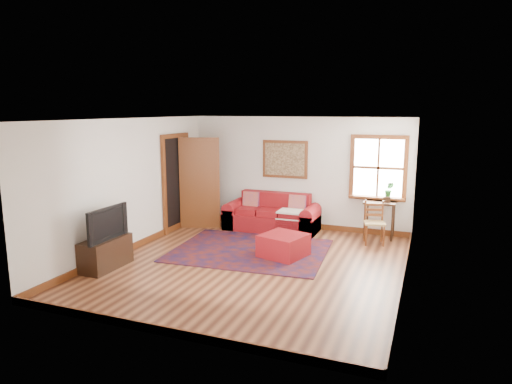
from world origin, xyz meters
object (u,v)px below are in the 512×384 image
at_px(red_leather_sofa, 272,218).
at_px(red_ottoman, 284,246).
at_px(ladder_back_chair, 374,221).
at_px(side_table, 380,207).
at_px(media_cabinet, 106,253).

xyz_separation_m(red_leather_sofa, red_ottoman, (0.82, -1.75, -0.06)).
xyz_separation_m(red_ottoman, ladder_back_chair, (1.43, 1.48, 0.25)).
distance_m(red_leather_sofa, red_ottoman, 1.94).
bearing_deg(red_ottoman, side_table, 68.92).
bearing_deg(red_leather_sofa, side_table, 4.59).
distance_m(side_table, media_cabinet, 5.48).
bearing_deg(ladder_back_chair, media_cabinet, -142.41).
height_order(side_table, ladder_back_chair, ladder_back_chair).
bearing_deg(ladder_back_chair, side_table, 83.35).
relative_size(red_leather_sofa, side_table, 2.66).
bearing_deg(side_table, ladder_back_chair, -96.65).
relative_size(red_ottoman, ladder_back_chair, 0.85).
bearing_deg(red_ottoman, media_cabinet, -131.58).
relative_size(red_ottoman, side_table, 0.94).
relative_size(red_ottoman, media_cabinet, 0.78).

